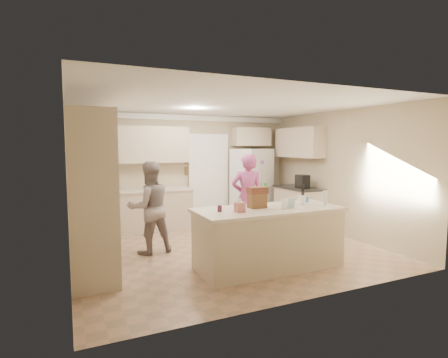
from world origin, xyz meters
name	(u,v)px	position (x,y,z in m)	size (l,w,h in m)	color
floor	(227,250)	(0.00, 0.00, -0.01)	(5.20, 4.60, 0.02)	#9F795D
ceiling	(227,104)	(0.00, 0.00, 2.61)	(5.20, 4.60, 0.02)	white
wall_back	(186,170)	(0.00, 2.31, 1.30)	(5.20, 0.02, 2.60)	tan
wall_front	(309,195)	(0.00, -2.31, 1.30)	(5.20, 0.02, 2.60)	tan
wall_left	(67,185)	(-2.61, 0.00, 1.30)	(0.02, 4.60, 2.60)	tan
wall_right	(340,173)	(2.61, 0.00, 1.30)	(0.02, 4.60, 2.60)	tan
crown_back	(187,118)	(0.00, 2.26, 2.53)	(5.20, 0.08, 0.12)	white
pantry_bank	(88,191)	(-2.30, 0.20, 1.18)	(0.60, 2.60, 2.35)	#C2AF9A
back_base_cab	(141,211)	(-1.15, 2.00, 0.44)	(2.20, 0.60, 0.88)	#C2AF9A
back_countertop	(141,191)	(-1.15, 1.99, 0.90)	(2.24, 0.63, 0.04)	beige
back_upper_cab	(139,145)	(-1.15, 2.12, 1.90)	(2.20, 0.35, 0.80)	#C2AF9A
doorway_opening	(208,180)	(0.55, 2.28, 1.05)	(0.90, 0.06, 2.10)	black
doorway_casing	(209,180)	(0.55, 2.24, 1.05)	(1.02, 0.03, 2.22)	white
wall_frame_upper	(188,160)	(0.02, 2.27, 1.55)	(0.15, 0.02, 0.20)	brown
wall_frame_lower	(188,171)	(0.02, 2.27, 1.28)	(0.15, 0.02, 0.20)	brown
refrigerator	(252,185)	(1.60, 1.99, 0.90)	(0.90, 0.70, 1.80)	white
fridge_seam	(259,186)	(1.60, 1.64, 0.90)	(0.01, 0.02, 1.78)	gray
fridge_dispenser	(251,176)	(1.38, 1.63, 1.15)	(0.22, 0.03, 0.35)	black
fridge_handle_l	(257,180)	(1.55, 1.62, 1.05)	(0.02, 0.02, 0.85)	silver
fridge_handle_r	(261,180)	(1.65, 1.62, 1.05)	(0.02, 0.02, 0.85)	silver
over_fridge_cab	(251,137)	(1.65, 2.12, 2.10)	(0.95, 0.35, 0.45)	#C2AF9A
right_base_cab	(298,207)	(2.30, 1.00, 0.44)	(0.60, 1.20, 0.88)	#C2AF9A
right_countertop	(298,188)	(2.29, 1.00, 0.90)	(0.63, 1.24, 0.04)	#2D2B28
right_upper_cab	(299,143)	(2.43, 1.20, 1.95)	(0.35, 1.50, 0.70)	#C2AF9A
coffee_maker	(302,182)	(2.25, 0.80, 1.07)	(0.22, 0.28, 0.30)	black
island_base	(268,239)	(0.20, -1.10, 0.44)	(2.20, 0.90, 0.88)	#C2AF9A
island_top	(269,210)	(0.20, -1.10, 0.90)	(2.28, 0.96, 0.05)	beige
utensil_crock	(302,200)	(0.85, -1.05, 1.00)	(0.13, 0.13, 0.15)	white
tissue_box	(240,207)	(-0.35, -1.20, 1.00)	(0.13, 0.13, 0.14)	#C06A64
tissue_plume	(240,200)	(-0.35, -1.20, 1.10)	(0.08, 0.08, 0.08)	white
dollhouse_body	(257,201)	(0.05, -1.00, 1.04)	(0.26, 0.18, 0.22)	brown
dollhouse_roof	(257,190)	(0.05, -1.00, 1.20)	(0.28, 0.20, 0.10)	#592D1E
jam_jar	(220,208)	(-0.60, -1.05, 0.97)	(0.07, 0.07, 0.09)	#59263F
greeting_card_a	(285,204)	(0.35, -1.30, 1.01)	(0.12, 0.01, 0.16)	white
greeting_card_b	(291,203)	(0.50, -1.25, 1.01)	(0.12, 0.01, 0.16)	silver
water_bottle	(325,198)	(1.15, -1.25, 1.04)	(0.07, 0.07, 0.24)	silver
shaker_salt	(304,200)	(1.02, -0.88, 0.97)	(0.05, 0.05, 0.09)	#4873AC
shaker_pepper	(307,199)	(1.09, -0.88, 0.97)	(0.05, 0.05, 0.09)	#4873AC
teen_boy	(150,207)	(-1.31, 0.38, 0.81)	(0.78, 0.61, 1.61)	gray
teen_girl	(247,197)	(0.61, 0.38, 0.86)	(0.63, 0.41, 1.73)	#B2438F
fridge_magnets	(259,186)	(1.60, 1.63, 0.90)	(0.76, 0.02, 1.44)	tan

